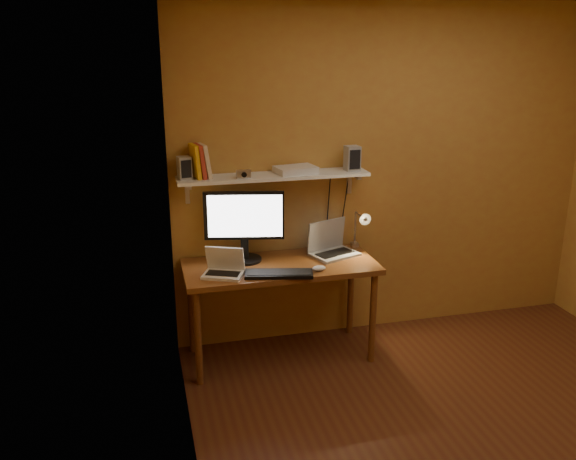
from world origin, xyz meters
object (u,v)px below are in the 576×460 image
object	(u,v)px
desk_lamp	(361,225)
speaker_right	(352,158)
keyboard	(279,274)
monitor	(244,222)
laptop	(331,245)
desk	(280,275)
mouse	(319,268)
wall_shelf	(274,176)
shelf_camera	(244,174)
speaker_left	(184,168)
netbook	(224,267)
router	(296,170)

from	to	relation	value
desk_lamp	speaker_right	distance (m)	0.51
keyboard	speaker_right	world-z (taller)	speaker_right
monitor	laptop	world-z (taller)	monitor
desk	speaker_right	bearing A→B (deg)	16.83
mouse	laptop	bearing A→B (deg)	57.11
wall_shelf	monitor	xyz separation A→B (m)	(-0.24, -0.06, -0.31)
keyboard	speaker_right	size ratio (longest dim) A/B	2.56
speaker_right	shelf_camera	distance (m)	0.84
speaker_left	shelf_camera	distance (m)	0.41
desk_lamp	shelf_camera	xyz separation A→B (m)	(-0.90, -0.01, 0.45)
monitor	netbook	xyz separation A→B (m)	(-0.19, -0.24, -0.24)
laptop	netbook	world-z (taller)	laptop
desk_lamp	router	world-z (taller)	router
laptop	desk_lamp	xyz separation A→B (m)	(0.24, 0.01, 0.14)
netbook	keyboard	world-z (taller)	netbook
keyboard	router	distance (m)	0.79
netbook	speaker_right	xyz separation A→B (m)	(1.02, 0.29, 0.66)
wall_shelf	laptop	distance (m)	0.69
desk	speaker_left	distance (m)	1.03
shelf_camera	desk_lamp	bearing A→B (deg)	0.78
monitor	laptop	distance (m)	0.70
wall_shelf	speaker_left	size ratio (longest dim) A/B	8.83
speaker_left	shelf_camera	xyz separation A→B (m)	(0.40, -0.08, -0.05)
shelf_camera	monitor	bearing A→B (deg)	87.95
monitor	desk_lamp	distance (m)	0.90
wall_shelf	speaker_right	xyz separation A→B (m)	(0.59, -0.01, 0.11)
desk	speaker_left	bearing A→B (deg)	162.75
laptop	netbook	distance (m)	0.88
monitor	mouse	world-z (taller)	monitor
keyboard	desk_lamp	size ratio (longest dim) A/B	1.25
keyboard	shelf_camera	size ratio (longest dim) A/B	4.53
desk_lamp	wall_shelf	bearing A→B (deg)	174.12
desk	keyboard	bearing A→B (deg)	-106.13
laptop	shelf_camera	distance (m)	0.88
monitor	netbook	world-z (taller)	monitor
router	monitor	bearing A→B (deg)	-171.09
monitor	router	bearing A→B (deg)	20.99
laptop	shelf_camera	world-z (taller)	shelf_camera
speaker_right	monitor	bearing A→B (deg)	-179.74
laptop	keyboard	xyz separation A→B (m)	(-0.48, -0.33, -0.06)
laptop	shelf_camera	bearing A→B (deg)	159.81
monitor	keyboard	world-z (taller)	monitor
netbook	mouse	xyz separation A→B (m)	(0.66, -0.09, -0.04)
mouse	shelf_camera	size ratio (longest dim) A/B	0.97
netbook	keyboard	bearing A→B (deg)	7.08
desk	monitor	bearing A→B (deg)	150.20
keyboard	desk_lamp	world-z (taller)	desk_lamp
laptop	speaker_left	bearing A→B (deg)	155.10
mouse	router	distance (m)	0.75
netbook	desk_lamp	xyz separation A→B (m)	(1.09, 0.23, 0.15)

